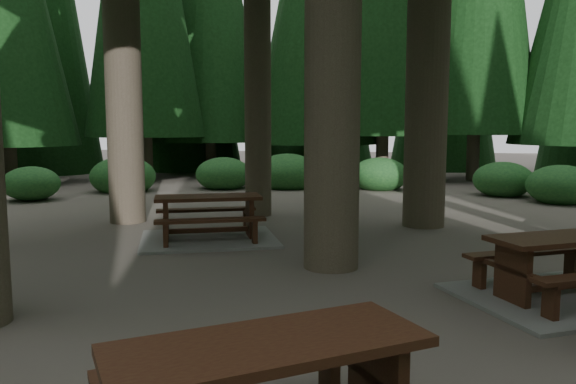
# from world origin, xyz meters

# --- Properties ---
(ground) EXTENTS (80.00, 80.00, 0.00)m
(ground) POSITION_xyz_m (0.00, 0.00, 0.00)
(ground) COLOR #554D45
(ground) RESTS_ON ground
(picnic_table_a) EXTENTS (3.06, 2.89, 0.82)m
(picnic_table_a) POSITION_xyz_m (3.82, -0.92, 0.28)
(picnic_table_a) COLOR gray
(picnic_table_a) RESTS_ON ground
(picnic_table_c) EXTENTS (3.13, 2.88, 0.86)m
(picnic_table_c) POSITION_xyz_m (-1.72, 1.83, 0.30)
(picnic_table_c) COLOR gray
(picnic_table_c) RESTS_ON ground
(shrub_ring) EXTENTS (23.86, 24.64, 1.49)m
(shrub_ring) POSITION_xyz_m (0.70, 0.75, 0.40)
(shrub_ring) COLOR #1C5226
(shrub_ring) RESTS_ON ground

